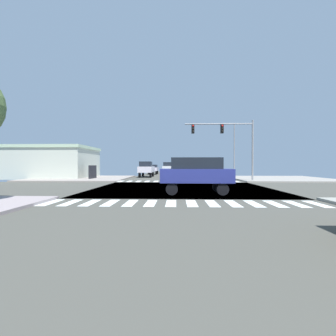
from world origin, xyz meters
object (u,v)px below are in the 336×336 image
Objects in this scene: pickup_crossing_1 at (146,169)px; suv_middle_2 at (168,167)px; bank_building at (51,162)px; suv_nearside_1 at (196,172)px; traffic_signal_mast at (226,136)px; street_lamp at (233,145)px; sedan_queued_2 at (153,169)px.

pickup_crossing_1 is 1.11× the size of suv_middle_2.
bank_building is 13.65m from pickup_crossing_1.
suv_nearside_1 is 20.61m from pickup_crossing_1.
street_lamp reaches higher than traffic_signal_mast.
street_lamp is 13.20m from pickup_crossing_1.
sedan_queued_2 is at bearing 10.87° from suv_nearside_1.
pickup_crossing_1 is 10.39m from sedan_queued_2.
suv_middle_2 is at bearing 112.40° from traffic_signal_mast.
pickup_crossing_1 is 9.08m from suv_middle_2.
sedan_queued_2 is 3.52m from suv_middle_2.
pickup_crossing_1 is (-5.80, 19.78, -0.10)m from suv_nearside_1.
street_lamp is at bearing 175.07° from pickup_crossing_1.
suv_middle_2 is (-2.80, 28.35, 0.00)m from suv_nearside_1.
traffic_signal_mast reaches higher than suv_nearside_1.
pickup_crossing_1 reaches higher than suv_nearside_1.
pickup_crossing_1 is (-12.69, 1.09, -3.47)m from street_lamp.
traffic_signal_mast is 13.92m from pickup_crossing_1.
sedan_queued_2 is (13.36, 13.04, -1.11)m from bank_building.
suv_nearside_1 reaches higher than sedan_queued_2.
bank_building is 25.72m from suv_nearside_1.
bank_building is at bearing -176.59° from street_lamp.
traffic_signal_mast is 19.09m from suv_middle_2.
street_lamp is at bearing 137.85° from sedan_queued_2.
street_lamp is 0.60× the size of bank_building.
pickup_crossing_1 is at bearing 139.21° from traffic_signal_mast.
pickup_crossing_1 reaches higher than suv_middle_2.
traffic_signal_mast is 22.02m from sedan_queued_2.
sedan_queued_2 is (-12.69, 11.49, -3.64)m from street_lamp.
street_lamp is at bearing 3.41° from bank_building.
bank_building reaches higher than suv_middle_2.
bank_building is (-26.05, -1.55, -2.53)m from street_lamp.
suv_nearside_1 is at bearing -110.25° from street_lamp.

